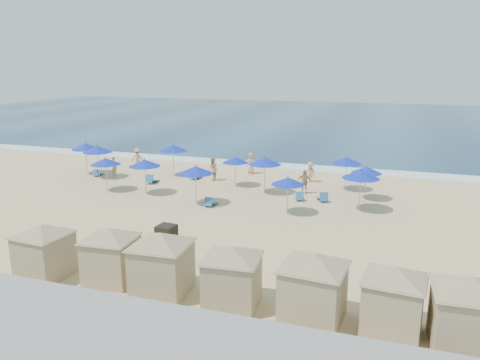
{
  "coord_description": "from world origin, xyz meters",
  "views": [
    {
      "loc": [
        10.5,
        -24.48,
        8.73
      ],
      "look_at": [
        1.1,
        3.0,
        1.66
      ],
      "focal_mm": 35.0,
      "sensor_mm": 36.0,
      "label": 1
    }
  ],
  "objects_px": {
    "umbrella_4": "(173,148)",
    "umbrella_1": "(105,161)",
    "cabana_4": "(314,278)",
    "beachgoer_2": "(304,182)",
    "cabana_1": "(111,248)",
    "umbrella_9": "(347,161)",
    "umbrella_5": "(235,160)",
    "umbrella_10": "(366,170)",
    "umbrella_11": "(361,174)",
    "beachgoer_3": "(310,172)",
    "umbrella_2": "(97,149)",
    "cabana_6": "(468,304)",
    "beachgoer_4": "(251,163)",
    "trash_bin": "(166,234)",
    "beachgoer_0": "(114,167)",
    "umbrella_3": "(145,163)",
    "cabana_0": "(43,244)",
    "cabana_3": "(232,268)",
    "umbrella_7": "(265,161)",
    "cabana_5": "(394,291)",
    "umbrella_8": "(288,181)",
    "cabana_2": "(161,255)",
    "beachgoer_5": "(138,158)",
    "umbrella_6": "(196,170)"
  },
  "relations": [
    {
      "from": "cabana_0",
      "to": "cabana_2",
      "type": "distance_m",
      "value": 5.44
    },
    {
      "from": "umbrella_2",
      "to": "umbrella_11",
      "type": "xyz_separation_m",
      "value": [
        20.56,
        -2.29,
        -0.0
      ]
    },
    {
      "from": "trash_bin",
      "to": "cabana_4",
      "type": "distance_m",
      "value": 9.93
    },
    {
      "from": "umbrella_3",
      "to": "beachgoer_0",
      "type": "relative_size",
      "value": 1.56
    },
    {
      "from": "cabana_6",
      "to": "beachgoer_4",
      "type": "bearing_deg",
      "value": 122.73
    },
    {
      "from": "umbrella_7",
      "to": "beachgoer_3",
      "type": "distance_m",
      "value": 5.18
    },
    {
      "from": "beachgoer_0",
      "to": "umbrella_3",
      "type": "bearing_deg",
      "value": 169.1
    },
    {
      "from": "umbrella_7",
      "to": "umbrella_10",
      "type": "bearing_deg",
      "value": 5.64
    },
    {
      "from": "cabana_2",
      "to": "beachgoer_5",
      "type": "relative_size",
      "value": 2.48
    },
    {
      "from": "cabana_1",
      "to": "trash_bin",
      "type": "bearing_deg",
      "value": 89.59
    },
    {
      "from": "cabana_4",
      "to": "cabana_6",
      "type": "height_order",
      "value": "cabana_4"
    },
    {
      "from": "cabana_1",
      "to": "umbrella_9",
      "type": "relative_size",
      "value": 1.62
    },
    {
      "from": "umbrella_1",
      "to": "beachgoer_3",
      "type": "bearing_deg",
      "value": 28.6
    },
    {
      "from": "cabana_1",
      "to": "beachgoer_2",
      "type": "height_order",
      "value": "cabana_1"
    },
    {
      "from": "cabana_3",
      "to": "cabana_5",
      "type": "xyz_separation_m",
      "value": [
        5.69,
        0.13,
        -0.02
      ]
    },
    {
      "from": "beachgoer_5",
      "to": "umbrella_8",
      "type": "bearing_deg",
      "value": 137.92
    },
    {
      "from": "umbrella_11",
      "to": "beachgoer_3",
      "type": "relative_size",
      "value": 1.69
    },
    {
      "from": "umbrella_4",
      "to": "umbrella_8",
      "type": "distance_m",
      "value": 13.2
    },
    {
      "from": "cabana_1",
      "to": "umbrella_3",
      "type": "bearing_deg",
      "value": 114.26
    },
    {
      "from": "cabana_4",
      "to": "cabana_5",
      "type": "xyz_separation_m",
      "value": [
        2.66,
        0.22,
        -0.13
      ]
    },
    {
      "from": "cabana_4",
      "to": "beachgoer_2",
      "type": "height_order",
      "value": "cabana_4"
    },
    {
      "from": "umbrella_10",
      "to": "umbrella_2",
      "type": "bearing_deg",
      "value": -178.77
    },
    {
      "from": "beachgoer_3",
      "to": "umbrella_9",
      "type": "bearing_deg",
      "value": 3.14
    },
    {
      "from": "umbrella_9",
      "to": "cabana_0",
      "type": "bearing_deg",
      "value": -119.19
    },
    {
      "from": "umbrella_10",
      "to": "cabana_3",
      "type": "bearing_deg",
      "value": -102.35
    },
    {
      "from": "cabana_3",
      "to": "umbrella_1",
      "type": "relative_size",
      "value": 1.66
    },
    {
      "from": "umbrella_2",
      "to": "umbrella_9",
      "type": "height_order",
      "value": "umbrella_2"
    },
    {
      "from": "cabana_0",
      "to": "beachgoer_2",
      "type": "relative_size",
      "value": 2.37
    },
    {
      "from": "beachgoer_4",
      "to": "beachgoer_2",
      "type": "bearing_deg",
      "value": 6.63
    },
    {
      "from": "umbrella_6",
      "to": "beachgoer_4",
      "type": "height_order",
      "value": "umbrella_6"
    },
    {
      "from": "cabana_4",
      "to": "umbrella_8",
      "type": "relative_size",
      "value": 1.88
    },
    {
      "from": "cabana_1",
      "to": "umbrella_9",
      "type": "distance_m",
      "value": 19.63
    },
    {
      "from": "trash_bin",
      "to": "umbrella_3",
      "type": "height_order",
      "value": "umbrella_3"
    },
    {
      "from": "umbrella_7",
      "to": "cabana_1",
      "type": "bearing_deg",
      "value": -98.06
    },
    {
      "from": "umbrella_5",
      "to": "umbrella_10",
      "type": "bearing_deg",
      "value": -3.73
    },
    {
      "from": "umbrella_9",
      "to": "cabana_1",
      "type": "bearing_deg",
      "value": -112.4
    },
    {
      "from": "trash_bin",
      "to": "beachgoer_2",
      "type": "height_order",
      "value": "beachgoer_2"
    },
    {
      "from": "cabana_3",
      "to": "beachgoer_3",
      "type": "height_order",
      "value": "cabana_3"
    },
    {
      "from": "umbrella_4",
      "to": "umbrella_1",
      "type": "bearing_deg",
      "value": -111.9
    },
    {
      "from": "umbrella_4",
      "to": "umbrella_2",
      "type": "bearing_deg",
      "value": -153.15
    },
    {
      "from": "cabana_5",
      "to": "umbrella_9",
      "type": "distance_m",
      "value": 18.68
    },
    {
      "from": "umbrella_5",
      "to": "umbrella_7",
      "type": "height_order",
      "value": "umbrella_7"
    },
    {
      "from": "cabana_3",
      "to": "umbrella_8",
      "type": "height_order",
      "value": "cabana_3"
    },
    {
      "from": "cabana_1",
      "to": "umbrella_10",
      "type": "relative_size",
      "value": 1.74
    },
    {
      "from": "cabana_6",
      "to": "umbrella_2",
      "type": "relative_size",
      "value": 1.64
    },
    {
      "from": "beachgoer_0",
      "to": "beachgoer_3",
      "type": "height_order",
      "value": "beachgoer_0"
    },
    {
      "from": "umbrella_7",
      "to": "cabana_0",
      "type": "bearing_deg",
      "value": -107.83
    },
    {
      "from": "umbrella_7",
      "to": "beachgoer_2",
      "type": "bearing_deg",
      "value": 17.74
    },
    {
      "from": "umbrella_3",
      "to": "umbrella_8",
      "type": "bearing_deg",
      "value": -6.86
    },
    {
      "from": "cabana_6",
      "to": "umbrella_4",
      "type": "bearing_deg",
      "value": 136.08
    }
  ]
}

